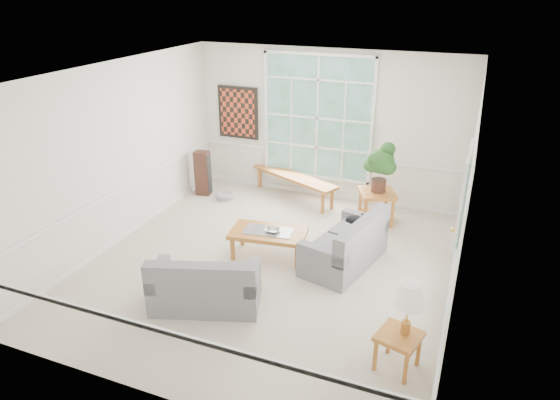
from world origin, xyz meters
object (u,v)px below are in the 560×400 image
(loveseat_front, at_px, (205,280))
(end_table, at_px, (376,207))
(loveseat_right, at_px, (345,240))
(side_table, at_px, (397,351))
(coffee_table, at_px, (268,244))

(loveseat_front, xyz_separation_m, end_table, (1.65, 3.44, -0.09))
(loveseat_right, xyz_separation_m, side_table, (1.18, -2.05, -0.18))
(loveseat_right, distance_m, end_table, 1.68)
(loveseat_right, height_order, side_table, loveseat_right)
(loveseat_right, bearing_deg, loveseat_front, -116.61)
(coffee_table, bearing_deg, side_table, -45.33)
(end_table, relative_size, side_table, 1.31)
(loveseat_right, relative_size, end_table, 2.52)
(loveseat_right, height_order, coffee_table, loveseat_right)
(coffee_table, bearing_deg, loveseat_front, -108.30)
(side_table, bearing_deg, coffee_table, 142.59)
(loveseat_front, height_order, end_table, loveseat_front)
(loveseat_right, height_order, end_table, loveseat_right)
(loveseat_front, relative_size, end_table, 2.38)
(coffee_table, bearing_deg, end_table, 46.36)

